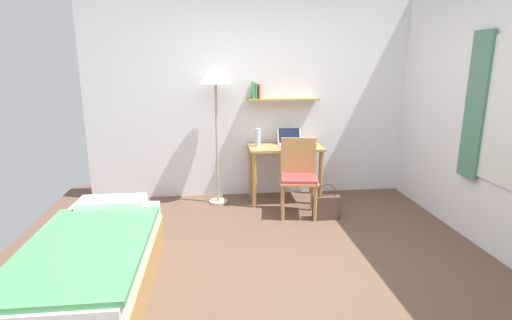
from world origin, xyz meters
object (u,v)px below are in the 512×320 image
desk_chair (298,174)px  laptop (290,140)px  standing_lamp (216,82)px  desk (285,157)px  water_bottle (258,137)px  handbag (326,206)px  book_stack (308,144)px  bed (93,266)px

desk_chair → laptop: bearing=90.3°
desk_chair → standing_lamp: size_ratio=0.52×
desk → standing_lamp: size_ratio=0.54×
standing_lamp → desk: bearing=0.4°
water_bottle → handbag: bearing=-44.9°
book_stack → laptop: bearing=151.3°
handbag → desk: bearing=117.8°
standing_lamp → water_bottle: (0.52, 0.02, -0.70)m
bed → standing_lamp: (1.00, 1.99, 1.30)m
desk_chair → book_stack: desk_chair is taller
water_bottle → handbag: size_ratio=0.53×
bed → desk_chair: bearing=37.8°
desk_chair → desk: bearing=98.7°
book_stack → desk: bearing=171.3°
bed → handbag: bed is taller
desk → desk_chair: (0.08, -0.49, -0.09)m
bed → handbag: bearing=30.1°
standing_lamp → water_bottle: 0.87m
book_stack → bed: bearing=-137.8°
laptop → standing_lamp: bearing=-175.1°
desk_chair → laptop: size_ratio=2.91×
standing_lamp → desk_chair: bearing=-27.2°
desk_chair → book_stack: (0.21, 0.45, 0.26)m
handbag → book_stack: bearing=96.9°
desk_chair → water_bottle: size_ratio=3.92×
standing_lamp → laptop: bearing=4.9°
bed → desk_chair: desk_chair is taller
desk → book_stack: (0.29, -0.04, 0.18)m
desk → bed: bearing=-133.1°
desk_chair → handbag: desk_chair is taller
desk → handbag: 0.90m
desk → water_bottle: size_ratio=4.06×
laptop → water_bottle: bearing=-172.3°
standing_lamp → handbag: bearing=-29.3°
standing_lamp → laptop: standing_lamp is taller
bed → desk_chair: (1.94, 1.50, 0.25)m
desk → standing_lamp: bearing=-179.6°
bed → handbag: 2.58m
bed → laptop: 2.88m
desk_chair → book_stack: bearing=64.4°
desk_chair → laptop: (-0.00, 0.56, 0.29)m
desk_chair → handbag: (0.29, -0.21, -0.34)m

